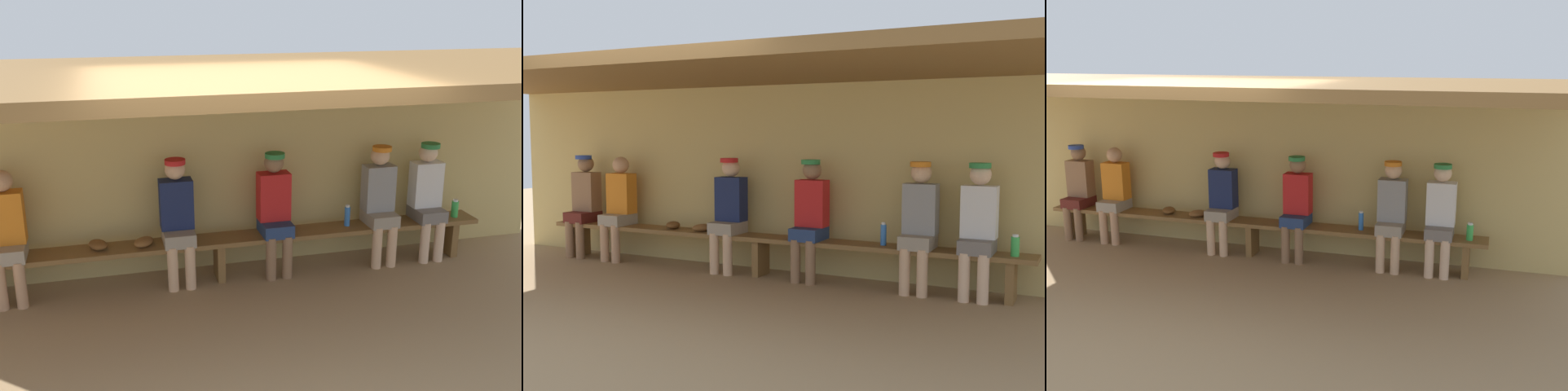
% 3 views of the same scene
% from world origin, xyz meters
% --- Properties ---
extents(ground_plane, '(24.00, 24.00, 0.00)m').
position_xyz_m(ground_plane, '(0.00, 0.00, 0.00)').
color(ground_plane, '#9E7F59').
extents(back_wall, '(8.00, 0.20, 2.20)m').
position_xyz_m(back_wall, '(0.00, 2.00, 1.10)').
color(back_wall, tan).
rests_on(back_wall, ground).
extents(dugout_roof, '(8.00, 2.80, 0.12)m').
position_xyz_m(dugout_roof, '(0.00, 0.70, 2.26)').
color(dugout_roof, brown).
rests_on(dugout_roof, back_wall).
extents(bench, '(6.00, 0.36, 0.46)m').
position_xyz_m(bench, '(0.00, 1.55, 0.39)').
color(bench, brown).
rests_on(bench, ground).
extents(player_near_post, '(0.34, 0.42, 1.34)m').
position_xyz_m(player_near_post, '(-2.68, 1.55, 0.75)').
color(player_near_post, '#591E19').
rests_on(player_near_post, ground).
extents(player_with_sunglasses, '(0.34, 0.42, 1.34)m').
position_xyz_m(player_with_sunglasses, '(0.62, 1.55, 0.75)').
color(player_with_sunglasses, navy).
rests_on(player_with_sunglasses, ground).
extents(player_leftmost, '(0.34, 0.42, 1.34)m').
position_xyz_m(player_leftmost, '(-0.43, 1.55, 0.75)').
color(player_leftmost, gray).
rests_on(player_leftmost, ground).
extents(player_shirtless_tan, '(0.34, 0.42, 1.34)m').
position_xyz_m(player_shirtless_tan, '(-2.08, 1.55, 0.73)').
color(player_shirtless_tan, gray).
rests_on(player_shirtless_tan, ground).
extents(player_in_white, '(0.34, 0.42, 1.34)m').
position_xyz_m(player_in_white, '(1.84, 1.55, 0.75)').
color(player_in_white, gray).
rests_on(player_in_white, ground).
extents(player_in_red, '(0.34, 0.42, 1.34)m').
position_xyz_m(player_in_red, '(2.43, 1.55, 0.75)').
color(player_in_red, slate).
rests_on(player_in_red, ground).
extents(water_bottle_orange, '(0.08, 0.08, 0.21)m').
position_xyz_m(water_bottle_orange, '(2.78, 1.53, 0.56)').
color(water_bottle_orange, green).
rests_on(water_bottle_orange, bench).
extents(water_bottle_clear, '(0.06, 0.06, 0.24)m').
position_xyz_m(water_bottle_clear, '(1.46, 1.57, 0.58)').
color(water_bottle_clear, blue).
rests_on(water_bottle_clear, bench).
extents(baseball_glove_worn, '(0.26, 0.29, 0.09)m').
position_xyz_m(baseball_glove_worn, '(-1.24, 1.57, 0.51)').
color(baseball_glove_worn, brown).
rests_on(baseball_glove_worn, bench).
extents(baseball_glove_tan, '(0.28, 0.29, 0.09)m').
position_xyz_m(baseball_glove_tan, '(-0.79, 1.53, 0.51)').
color(baseball_glove_tan, brown).
rests_on(baseball_glove_tan, bench).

